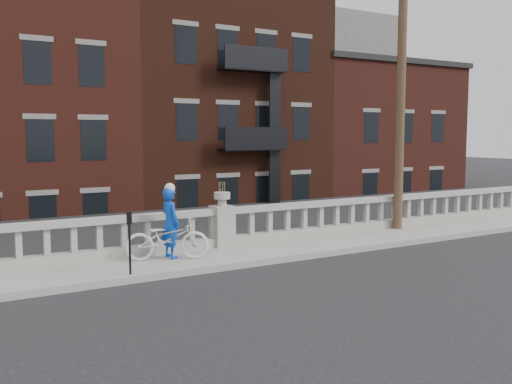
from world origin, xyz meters
TOP-DOWN VIEW (x-y plane):
  - ground at (0.00, 0.00)m, footprint 120.00×120.00m
  - sidewalk at (0.00, 3.00)m, footprint 32.00×2.20m
  - balustrade at (0.00, 3.95)m, footprint 28.00×0.34m
  - planter_pedestal at (0.00, 3.95)m, footprint 0.55×0.55m
  - lower_level at (0.56, 23.04)m, footprint 80.00×44.00m
  - utility_pole at (6.20, 3.60)m, footprint 1.60×0.28m
  - parking_meter_d at (-3.19, 2.15)m, footprint 0.10×0.09m
  - bicycle at (-1.94, 3.09)m, footprint 2.12×1.34m
  - cyclist at (-1.79, 3.25)m, footprint 0.49×0.68m

SIDE VIEW (x-z plane):
  - ground at x=0.00m, z-range 0.00..0.00m
  - sidewalk at x=0.00m, z-range 0.00..0.15m
  - balustrade at x=0.00m, z-range 0.13..1.16m
  - bicycle at x=-1.94m, z-range 0.15..1.20m
  - planter_pedestal at x=0.00m, z-range -0.05..1.71m
  - parking_meter_d at x=-3.19m, z-range 0.32..1.68m
  - cyclist at x=-1.79m, z-range 0.15..1.89m
  - lower_level at x=0.56m, z-range -7.77..13.03m
  - utility_pole at x=6.20m, z-range 0.24..10.24m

